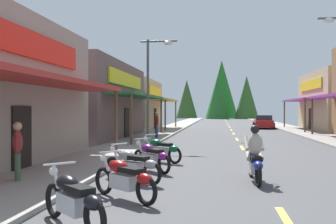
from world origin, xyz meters
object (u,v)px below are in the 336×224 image
streetlamp_left (153,76)px  rider_cruising_lead (255,158)px  motorcycle_parked_left_1 (125,178)px  parked_car_curbside (263,122)px  motorcycle_parked_left_4 (160,149)px  motorcycle_parked_left_3 (151,156)px  motorcycle_parked_left_0 (73,199)px  motorcycle_parked_left_2 (132,164)px  pedestrian_browsing (18,149)px  pedestrian_by_shop (157,124)px

streetlamp_left → rider_cruising_lead: bearing=-65.0°
motorcycle_parked_left_1 → parked_car_curbside: size_ratio=0.40×
motorcycle_parked_left_1 → parked_car_curbside: parked_car_curbside is taller
motorcycle_parked_left_4 → motorcycle_parked_left_3: bearing=125.4°
streetlamp_left → motorcycle_parked_left_0: streetlamp_left is taller
rider_cruising_lead → parked_car_curbside: bearing=-9.4°
motorcycle_parked_left_0 → motorcycle_parked_left_2: bearing=-49.4°
streetlamp_left → motorcycle_parked_left_2: streetlamp_left is taller
motorcycle_parked_left_4 → parked_car_curbside: bearing=-70.1°
motorcycle_parked_left_3 → parked_car_curbside: (6.79, 28.43, 0.20)m
streetlamp_left → motorcycle_parked_left_0: bearing=-85.5°
motorcycle_parked_left_2 → rider_cruising_lead: rider_cruising_lead is taller
motorcycle_parked_left_0 → parked_car_curbside: bearing=-59.8°
motorcycle_parked_left_3 → pedestrian_browsing: bearing=87.2°
streetlamp_left → motorcycle_parked_left_1: bearing=-83.0°
motorcycle_parked_left_4 → pedestrian_by_shop: size_ratio=1.01×
motorcycle_parked_left_1 → pedestrian_by_shop: pedestrian_by_shop is taller
streetlamp_left → motorcycle_parked_left_2: bearing=-83.3°
motorcycle_parked_left_2 → motorcycle_parked_left_3: same height
motorcycle_parked_left_4 → rider_cruising_lead: 4.71m
pedestrian_browsing → rider_cruising_lead: bearing=166.0°
motorcycle_parked_left_1 → motorcycle_parked_left_2: bearing=-44.3°
motorcycle_parked_left_0 → pedestrian_browsing: pedestrian_browsing is taller
parked_car_curbside → motorcycle_parked_left_0: bearing=171.1°
streetlamp_left → motorcycle_parked_left_4: streetlamp_left is taller
streetlamp_left → motorcycle_parked_left_2: size_ratio=3.11×
motorcycle_parked_left_4 → pedestrian_by_shop: bearing=-45.3°
rider_cruising_lead → pedestrian_browsing: pedestrian_browsing is taller
streetlamp_left → motorcycle_parked_left_1: 12.66m
streetlamp_left → motorcycle_parked_left_2: (1.20, -10.14, -3.32)m
streetlamp_left → motorcycle_parked_left_4: bearing=-77.7°
motorcycle_parked_left_1 → motorcycle_parked_left_3: (-0.10, 3.84, 0.00)m
pedestrian_browsing → motorcycle_parked_left_4: bearing=-148.3°
motorcycle_parked_left_1 → motorcycle_parked_left_3: size_ratio=1.08×
motorcycle_parked_left_4 → pedestrian_by_shop: (-1.86, 10.27, 0.57)m
motorcycle_parked_left_2 → parked_car_curbside: parked_car_curbside is taller
motorcycle_parked_left_3 → motorcycle_parked_left_0: bearing=134.2°
streetlamp_left → motorcycle_parked_left_1: (1.48, -12.13, -3.32)m
motorcycle_parked_left_4 → parked_car_curbside: 27.18m
motorcycle_parked_left_1 → motorcycle_parked_left_4: same height
motorcycle_parked_left_2 → pedestrian_by_shop: bearing=-51.1°
rider_cruising_lead → pedestrian_by_shop: 14.65m
rider_cruising_lead → motorcycle_parked_left_4: bearing=39.8°
rider_cruising_lead → pedestrian_by_shop: pedestrian_by_shop is taller
motorcycle_parked_left_2 → parked_car_curbside: (6.98, 30.28, 0.20)m
motorcycle_parked_left_1 → pedestrian_browsing: pedestrian_browsing is taller
streetlamp_left → motorcycle_parked_left_4: (1.35, -6.16, -3.32)m
motorcycle_parked_left_3 → pedestrian_browsing: (-3.10, -2.63, 0.47)m
motorcycle_parked_left_3 → pedestrian_by_shop: pedestrian_by_shop is taller
motorcycle_parked_left_0 → pedestrian_by_shop: size_ratio=0.92×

